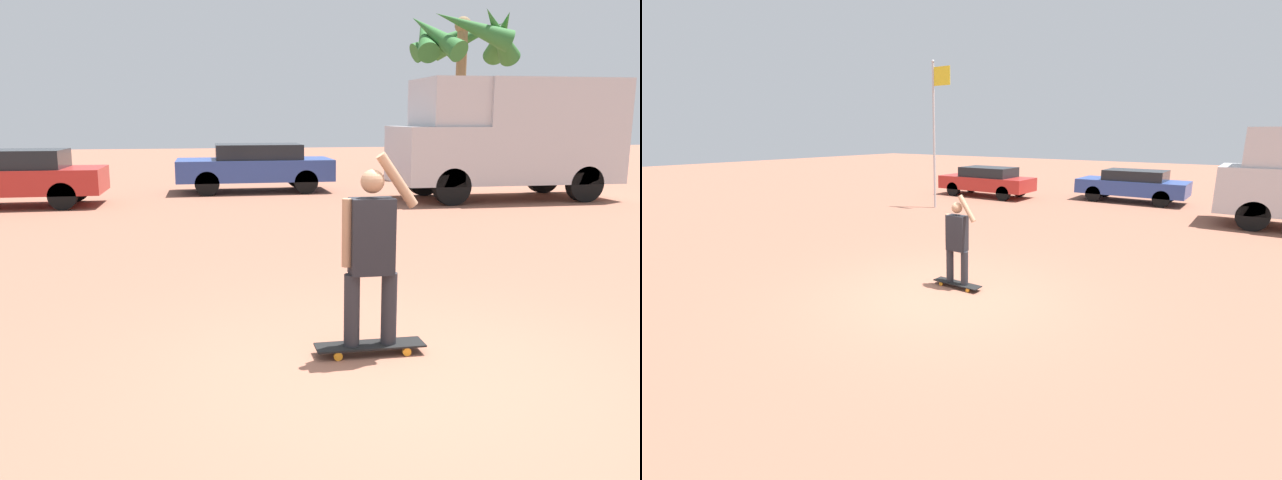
% 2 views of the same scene
% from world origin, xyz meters
% --- Properties ---
extents(ground_plane, '(80.00, 80.00, 0.00)m').
position_xyz_m(ground_plane, '(0.00, 0.00, 0.00)').
color(ground_plane, '#935B47').
extents(skateboard, '(0.98, 0.25, 0.09)m').
position_xyz_m(skateboard, '(-0.11, 0.44, 0.08)').
color(skateboard, black).
rests_on(skateboard, ground_plane).
extents(person_skateboarder, '(0.67, 0.22, 1.70)m').
position_xyz_m(person_skateboarder, '(-0.11, 0.44, 0.97)').
color(person_skateboarder, '#28282D').
rests_on(person_skateboarder, skateboard).
extents(camper_van, '(5.69, 2.30, 3.05)m').
position_xyz_m(camper_van, '(6.21, 10.52, 1.67)').
color(camper_van, black).
rests_on(camper_van, ground_plane).
extents(parked_car_blue, '(4.38, 1.88, 1.35)m').
position_xyz_m(parked_car_blue, '(-0.12, 13.29, 0.74)').
color(parked_car_blue, black).
rests_on(parked_car_blue, ground_plane).
extents(parked_car_red, '(4.33, 1.74, 1.35)m').
position_xyz_m(parked_car_red, '(-6.09, 11.13, 0.73)').
color(parked_car_red, black).
rests_on(parked_car_red, ground_plane).
extents(palm_tree_near_van, '(4.23, 4.33, 5.88)m').
position_xyz_m(palm_tree_near_van, '(7.54, 16.91, 4.81)').
color(palm_tree_near_van, '#8E704C').
rests_on(palm_tree_near_van, ground_plane).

